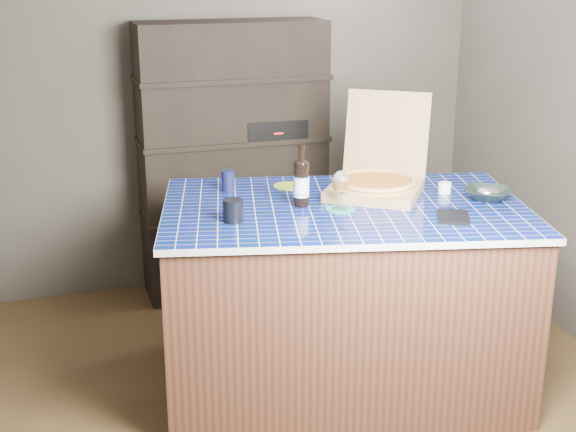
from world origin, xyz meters
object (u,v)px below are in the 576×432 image
object	(u,v)px
wine_glass	(341,183)
dvd_case	(453,217)
bowl	(488,194)
mead_bottle	(301,182)
pizza_box	(376,180)
kitchen_island	(343,296)

from	to	relation	value
wine_glass	dvd_case	size ratio (longest dim) A/B	0.95
wine_glass	dvd_case	distance (m)	0.56
wine_glass	bowl	xyz separation A→B (m)	(0.79, -0.06, -0.11)
mead_bottle	bowl	xyz separation A→B (m)	(0.95, -0.19, -0.09)
pizza_box	bowl	size ratio (longest dim) A/B	3.04
pizza_box	bowl	distance (m)	0.58
kitchen_island	dvd_case	xyz separation A→B (m)	(0.41, -0.36, 0.50)
mead_bottle	dvd_case	xyz separation A→B (m)	(0.62, -0.42, -0.11)
pizza_box	dvd_case	bearing A→B (deg)	-34.91
pizza_box	wine_glass	xyz separation A→B (m)	(-0.28, -0.22, 0.07)
kitchen_island	bowl	size ratio (longest dim) A/B	8.59
dvd_case	bowl	xyz separation A→B (m)	(0.33, 0.23, 0.02)
bowl	kitchen_island	bearing A→B (deg)	170.50
pizza_box	mead_bottle	xyz separation A→B (m)	(-0.44, -0.09, 0.05)
mead_bottle	dvd_case	distance (m)	0.76
wine_glass	bowl	bearing A→B (deg)	-4.37
kitchen_island	wine_glass	xyz separation A→B (m)	(-0.05, -0.06, 0.63)
kitchen_island	dvd_case	size ratio (longest dim) A/B	9.97
pizza_box	kitchen_island	bearing A→B (deg)	-111.52
bowl	mead_bottle	bearing A→B (deg)	168.84
kitchen_island	wine_glass	distance (m)	0.64
dvd_case	bowl	world-z (taller)	bowl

